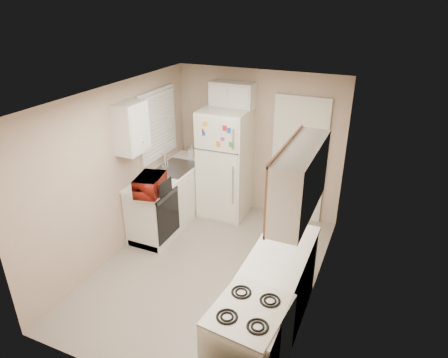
% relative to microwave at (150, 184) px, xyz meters
% --- Properties ---
extents(floor, '(3.80, 3.80, 0.00)m').
position_rel_microwave_xyz_m(floor, '(0.96, -0.13, -1.05)').
color(floor, '#AB9F90').
rests_on(floor, ground).
extents(ceiling, '(3.80, 3.80, 0.00)m').
position_rel_microwave_xyz_m(ceiling, '(0.96, -0.13, 1.35)').
color(ceiling, white).
rests_on(ceiling, floor).
extents(wall_left, '(3.80, 3.80, 0.00)m').
position_rel_microwave_xyz_m(wall_left, '(-0.44, -0.13, 0.15)').
color(wall_left, tan).
rests_on(wall_left, floor).
extents(wall_right, '(3.80, 3.80, 0.00)m').
position_rel_microwave_xyz_m(wall_right, '(2.36, -0.13, 0.15)').
color(wall_right, tan).
rests_on(wall_right, floor).
extents(wall_back, '(2.80, 2.80, 0.00)m').
position_rel_microwave_xyz_m(wall_back, '(0.96, 1.77, 0.15)').
color(wall_back, tan).
rests_on(wall_back, floor).
extents(wall_front, '(2.80, 2.80, 0.00)m').
position_rel_microwave_xyz_m(wall_front, '(0.96, -2.03, 0.15)').
color(wall_front, tan).
rests_on(wall_front, floor).
extents(left_counter, '(0.60, 1.80, 0.90)m').
position_rel_microwave_xyz_m(left_counter, '(-0.14, 0.77, -0.60)').
color(left_counter, silver).
rests_on(left_counter, floor).
extents(dishwasher, '(0.03, 0.58, 0.72)m').
position_rel_microwave_xyz_m(dishwasher, '(0.15, 0.17, -0.56)').
color(dishwasher, black).
rests_on(dishwasher, floor).
extents(sink, '(0.54, 0.74, 0.16)m').
position_rel_microwave_xyz_m(sink, '(-0.14, 0.92, -0.19)').
color(sink, gray).
rests_on(sink, left_counter).
extents(microwave, '(0.54, 0.37, 0.33)m').
position_rel_microwave_xyz_m(microwave, '(0.00, 0.00, 0.00)').
color(microwave, maroon).
rests_on(microwave, left_counter).
extents(soap_bottle, '(0.10, 0.10, 0.22)m').
position_rel_microwave_xyz_m(soap_bottle, '(-0.12, 1.46, -0.05)').
color(soap_bottle, white).
rests_on(soap_bottle, left_counter).
extents(window_blinds, '(0.10, 0.98, 1.08)m').
position_rel_microwave_xyz_m(window_blinds, '(-0.40, 0.92, 0.55)').
color(window_blinds, silver).
rests_on(window_blinds, wall_left).
extents(upper_cabinet_left, '(0.30, 0.45, 0.70)m').
position_rel_microwave_xyz_m(upper_cabinet_left, '(-0.29, 0.09, 0.75)').
color(upper_cabinet_left, silver).
rests_on(upper_cabinet_left, wall_left).
extents(refrigerator, '(0.78, 0.75, 1.82)m').
position_rel_microwave_xyz_m(refrigerator, '(0.53, 1.40, -0.14)').
color(refrigerator, silver).
rests_on(refrigerator, floor).
extents(cabinet_over_fridge, '(0.70, 0.30, 0.40)m').
position_rel_microwave_xyz_m(cabinet_over_fridge, '(0.56, 1.62, 0.95)').
color(cabinet_over_fridge, silver).
rests_on(cabinet_over_fridge, wall_back).
extents(interior_door, '(0.86, 0.06, 2.08)m').
position_rel_microwave_xyz_m(interior_door, '(1.66, 1.73, -0.03)').
color(interior_door, silver).
rests_on(interior_door, floor).
extents(right_counter, '(0.60, 2.00, 0.90)m').
position_rel_microwave_xyz_m(right_counter, '(2.06, -0.93, -0.60)').
color(right_counter, silver).
rests_on(right_counter, floor).
extents(stove, '(0.69, 0.82, 0.93)m').
position_rel_microwave_xyz_m(stove, '(2.05, -1.57, -0.59)').
color(stove, silver).
rests_on(stove, floor).
extents(upper_cabinet_right, '(0.30, 1.20, 0.70)m').
position_rel_microwave_xyz_m(upper_cabinet_right, '(2.21, -0.63, 0.75)').
color(upper_cabinet_right, silver).
rests_on(upper_cabinet_right, wall_right).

